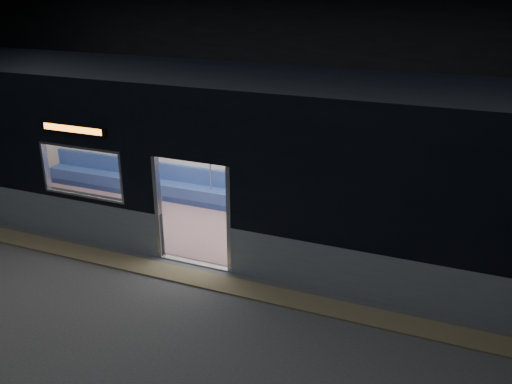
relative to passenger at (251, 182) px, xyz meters
The scene contains 7 objects.
station_floor 3.64m from the passenger, 91.79° to the right, with size 24.00×14.00×0.01m, color #47494C.
station_envelope 4.57m from the passenger, 91.79° to the right, with size 24.00×14.00×5.00m.
tactile_strip 3.10m from the passenger, 92.12° to the right, with size 22.80×0.50×0.03m, color #8C7F59.
metro_car 1.46m from the passenger, 96.37° to the right, with size 18.00×3.04×3.35m.
passenger is the anchor object (origin of this frame).
handbag 0.24m from the passenger, 81.58° to the right, with size 0.29×0.25×0.14m, color black.
transit_map 4.74m from the passenger, ahead, with size 1.11×0.03×0.72m, color white.
Camera 1 is at (4.49, -6.86, 5.03)m, focal length 38.00 mm.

